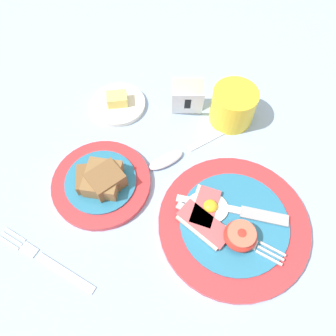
{
  "coord_description": "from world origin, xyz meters",
  "views": [
    {
      "loc": [
        0.01,
        -0.22,
        0.52
      ],
      "look_at": [
        -0.01,
        0.07,
        0.02
      ],
      "focal_mm": 35.0,
      "sensor_mm": 36.0,
      "label": 1
    }
  ],
  "objects_px": {
    "number_card": "(187,100)",
    "fork_on_cloth": "(47,261)",
    "sugar_cup": "(233,105)",
    "teaspoon_by_saucer": "(179,154)",
    "breakfast_plate": "(231,223)",
    "butter_dish": "(118,103)",
    "bread_plate": "(102,181)"
  },
  "relations": [
    {
      "from": "sugar_cup",
      "to": "teaspoon_by_saucer",
      "type": "bearing_deg",
      "value": -135.55
    },
    {
      "from": "bread_plate",
      "to": "breakfast_plate",
      "type": "bearing_deg",
      "value": -14.34
    },
    {
      "from": "number_card",
      "to": "butter_dish",
      "type": "bearing_deg",
      "value": 173.49
    },
    {
      "from": "bread_plate",
      "to": "fork_on_cloth",
      "type": "relative_size",
      "value": 0.99
    },
    {
      "from": "bread_plate",
      "to": "number_card",
      "type": "distance_m",
      "value": 0.23
    },
    {
      "from": "butter_dish",
      "to": "fork_on_cloth",
      "type": "height_order",
      "value": "butter_dish"
    },
    {
      "from": "bread_plate",
      "to": "sugar_cup",
      "type": "relative_size",
      "value": 2.04
    },
    {
      "from": "breakfast_plate",
      "to": "number_card",
      "type": "relative_size",
      "value": 3.38
    },
    {
      "from": "bread_plate",
      "to": "number_card",
      "type": "bearing_deg",
      "value": 51.97
    },
    {
      "from": "butter_dish",
      "to": "fork_on_cloth",
      "type": "relative_size",
      "value": 0.63
    },
    {
      "from": "sugar_cup",
      "to": "fork_on_cloth",
      "type": "bearing_deg",
      "value": -133.32
    },
    {
      "from": "breakfast_plate",
      "to": "number_card",
      "type": "height_order",
      "value": "number_card"
    },
    {
      "from": "fork_on_cloth",
      "to": "breakfast_plate",
      "type": "bearing_deg",
      "value": -139.0
    },
    {
      "from": "breakfast_plate",
      "to": "fork_on_cloth",
      "type": "xyz_separation_m",
      "value": [
        -0.29,
        -0.08,
        -0.01
      ]
    },
    {
      "from": "sugar_cup",
      "to": "fork_on_cloth",
      "type": "height_order",
      "value": "sugar_cup"
    },
    {
      "from": "fork_on_cloth",
      "to": "number_card",
      "type": "bearing_deg",
      "value": -97.54
    },
    {
      "from": "number_card",
      "to": "fork_on_cloth",
      "type": "distance_m",
      "value": 0.38
    },
    {
      "from": "bread_plate",
      "to": "fork_on_cloth",
      "type": "xyz_separation_m",
      "value": [
        -0.06,
        -0.14,
        -0.01
      ]
    },
    {
      "from": "number_card",
      "to": "fork_on_cloth",
      "type": "bearing_deg",
      "value": -126.89
    },
    {
      "from": "breakfast_plate",
      "to": "butter_dish",
      "type": "bearing_deg",
      "value": 133.05
    },
    {
      "from": "fork_on_cloth",
      "to": "butter_dish",
      "type": "bearing_deg",
      "value": -75.97
    },
    {
      "from": "sugar_cup",
      "to": "butter_dish",
      "type": "distance_m",
      "value": 0.23
    },
    {
      "from": "number_card",
      "to": "fork_on_cloth",
      "type": "xyz_separation_m",
      "value": [
        -0.2,
        -0.32,
        -0.04
      ]
    },
    {
      "from": "sugar_cup",
      "to": "fork_on_cloth",
      "type": "xyz_separation_m",
      "value": [
        -0.29,
        -0.31,
        -0.04
      ]
    },
    {
      "from": "number_card",
      "to": "teaspoon_by_saucer",
      "type": "height_order",
      "value": "number_card"
    },
    {
      "from": "bread_plate",
      "to": "teaspoon_by_saucer",
      "type": "bearing_deg",
      "value": 29.77
    },
    {
      "from": "breakfast_plate",
      "to": "sugar_cup",
      "type": "height_order",
      "value": "sugar_cup"
    },
    {
      "from": "bread_plate",
      "to": "number_card",
      "type": "xyz_separation_m",
      "value": [
        0.14,
        0.18,
        0.02
      ]
    },
    {
      "from": "breakfast_plate",
      "to": "sugar_cup",
      "type": "distance_m",
      "value": 0.23
    },
    {
      "from": "sugar_cup",
      "to": "butter_dish",
      "type": "bearing_deg",
      "value": 176.58
    },
    {
      "from": "butter_dish",
      "to": "fork_on_cloth",
      "type": "bearing_deg",
      "value": -101.12
    },
    {
      "from": "fork_on_cloth",
      "to": "sugar_cup",
      "type": "bearing_deg",
      "value": -108.17
    }
  ]
}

